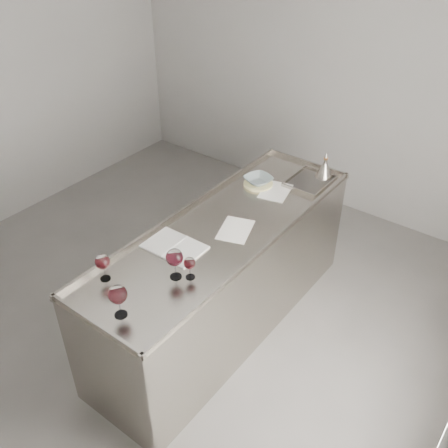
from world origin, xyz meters
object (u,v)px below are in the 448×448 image
Objects in this scene: counter at (224,277)px; wine_funnel at (324,169)px; notebook at (174,247)px; wine_glass_middle at (174,258)px; wine_glass_right at (118,295)px; ceramic_bowl at (258,180)px; wine_glass_small at (190,264)px; wine_glass_left at (103,262)px.

wine_funnel reaches higher than counter.
wine_glass_middle is at bearing -47.52° from notebook.
notebook is (-0.18, 0.65, -0.14)m from wine_glass_right.
wine_glass_right reaches higher than wine_glass_middle.
ceramic_bowl is at bearing 96.46° from wine_glass_right.
ceramic_bowl is (-0.01, 1.03, 0.04)m from notebook.
ceramic_bowl is at bearing -128.86° from wine_funnel.
wine_glass_small reaches higher than ceramic_bowl.
wine_glass_right reaches higher than wine_glass_small.
wine_glass_small is (0.07, 0.05, -0.04)m from wine_glass_middle.
ceramic_bowl is (-0.14, 0.64, 0.51)m from counter.
wine_glass_left is 0.44m from wine_glass_middle.
wine_glass_middle is 1.39× the size of wine_glass_small.
wine_glass_small is at bearing -31.73° from notebook.
wine_glass_right is 0.53× the size of notebook.
wine_funnel is (0.36, 0.44, 0.02)m from ceramic_bowl.
wine_glass_middle reaches higher than wine_glass_left.
ceramic_bowl is at bearing 89.65° from notebook.
wine_glass_middle is at bearing -145.29° from wine_glass_small.
wine_funnel reaches higher than ceramic_bowl.
wine_glass_left is at bearing -140.48° from wine_glass_middle.
counter is at bearing 92.79° from wine_glass_right.
counter is at bearing -77.64° from ceramic_bowl.
wine_glass_middle reaches higher than ceramic_bowl.
wine_glass_middle is 0.96× the size of wine_funnel.
wine_glass_right is 0.69m from notebook.
ceramic_bowl is at bearing 100.02° from wine_glass_middle.
wine_funnel is at bearing 51.14° from ceramic_bowl.
wine_glass_right is at bearing -75.77° from notebook.
counter is at bearing 70.93° from notebook.
wine_funnel reaches higher than wine_glass_right.
wine_funnel is (0.22, 1.08, 0.53)m from counter.
wine_glass_right reaches higher than counter.
wine_glass_right is at bearing -83.54° from ceramic_bowl.
wine_glass_right is 2.13m from wine_funnel.
counter is at bearing 97.54° from wine_glass_middle.
wine_glass_right is 0.50m from wine_glass_small.
counter is 1.22m from wine_glass_right.
counter reaches higher than notebook.
ceramic_bowl is (0.12, 1.52, -0.08)m from wine_glass_left.
wine_glass_left reaches higher than notebook.
counter is 11.48× the size of wine_glass_middle.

